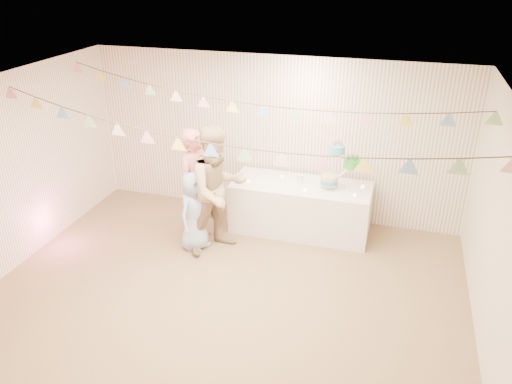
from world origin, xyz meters
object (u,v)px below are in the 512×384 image
(person_adult_b, at_px, (218,190))
(person_child, at_px, (195,211))
(table, at_px, (301,207))
(person_adult_a, at_px, (197,185))
(cake_stand, at_px, (340,168))

(person_adult_b, bearing_deg, person_child, 141.61)
(person_adult_b, xyz_separation_m, person_child, (-0.34, -0.08, -0.34))
(table, distance_m, person_adult_a, 1.64)
(cake_stand, bearing_deg, person_child, -152.54)
(person_child, bearing_deg, table, -37.53)
(person_adult_a, bearing_deg, person_adult_b, -98.45)
(cake_stand, relative_size, person_adult_a, 0.40)
(person_adult_b, bearing_deg, cake_stand, -21.43)
(cake_stand, bearing_deg, person_adult_a, -161.17)
(table, bearing_deg, cake_stand, 5.19)
(cake_stand, xyz_separation_m, person_adult_a, (-1.99, -0.68, -0.23))
(person_adult_b, height_order, person_child, person_adult_b)
(table, relative_size, person_adult_b, 1.12)
(table, relative_size, person_adult_a, 1.22)
(cake_stand, distance_m, person_adult_b, 1.83)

